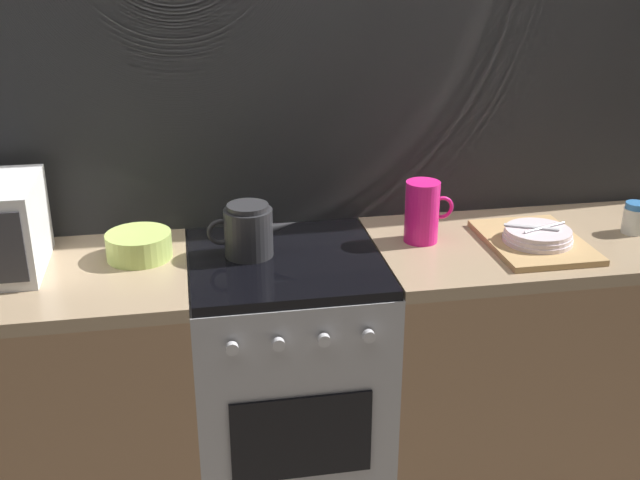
{
  "coord_description": "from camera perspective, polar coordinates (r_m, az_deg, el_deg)",
  "views": [
    {
      "loc": [
        -0.28,
        -2.17,
        1.86
      ],
      "look_at": [
        0.11,
        0.0,
        0.95
      ],
      "focal_mm": 43.44,
      "sensor_mm": 36.0,
      "label": 1
    }
  ],
  "objects": [
    {
      "name": "back_wall",
      "position": [
        2.59,
        -3.68,
        7.64
      ],
      "size": [
        3.6,
        0.05,
        2.4
      ],
      "color": "gray",
      "rests_on": "ground_plane"
    },
    {
      "name": "counter_left",
      "position": [
        2.66,
        -22.42,
        -11.51
      ],
      "size": [
        1.2,
        0.6,
        0.9
      ],
      "color": "#997251",
      "rests_on": "ground_plane"
    },
    {
      "name": "stove_unit",
      "position": [
        2.6,
        -2.41,
        -10.43
      ],
      "size": [
        0.6,
        0.63,
        0.9
      ],
      "color": "#9E9EA3",
      "rests_on": "ground_plane"
    },
    {
      "name": "counter_right",
      "position": [
        2.84,
        16.06,
        -8.28
      ],
      "size": [
        1.2,
        0.6,
        0.9
      ],
      "color": "#997251",
      "rests_on": "ground_plane"
    },
    {
      "name": "kettle",
      "position": [
        2.38,
        -5.26,
        0.7
      ],
      "size": [
        0.28,
        0.15,
        0.17
      ],
      "color": "#262628",
      "rests_on": "stove_unit"
    },
    {
      "name": "mixing_bowl",
      "position": [
        2.43,
        -13.19,
        -0.39
      ],
      "size": [
        0.2,
        0.2,
        0.08
      ],
      "primitive_type": "cylinder",
      "color": "#B7D166",
      "rests_on": "counter_left"
    },
    {
      "name": "pitcher",
      "position": [
        2.5,
        7.55,
        2.09
      ],
      "size": [
        0.16,
        0.11,
        0.2
      ],
      "color": "#E5197A",
      "rests_on": "counter_right"
    },
    {
      "name": "dish_pile",
      "position": [
        2.56,
        15.61,
        0.08
      ],
      "size": [
        0.3,
        0.4,
        0.07
      ],
      "color": "tan",
      "rests_on": "counter_right"
    },
    {
      "name": "spice_jar",
      "position": [
        2.77,
        22.11,
        1.54
      ],
      "size": [
        0.08,
        0.08,
        0.1
      ],
      "color": "silver",
      "rests_on": "counter_right"
    }
  ]
}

